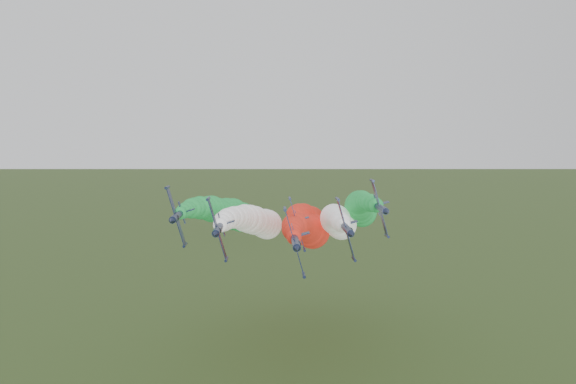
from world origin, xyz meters
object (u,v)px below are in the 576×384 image
jet_inner_left (254,221)px  jet_outer_left (226,213)px  jet_inner_right (338,221)px  jet_outer_right (361,207)px  jet_trail (305,219)px  jet_lead (305,229)px

jet_inner_left → jet_outer_left: jet_outer_left is taller
jet_inner_right → jet_outer_right: (7.29, 7.64, 2.67)m
jet_trail → jet_lead: bearing=-93.6°
jet_inner_left → jet_trail: bearing=51.6°
jet_outer_right → jet_trail: size_ratio=1.00×
jet_inner_left → jet_inner_right: (21.97, 0.86, -0.27)m
jet_inner_right → jet_trail: (-7.39, 17.54, -1.82)m
jet_inner_left → jet_lead: bearing=-29.1°
jet_outer_left → jet_trail: 25.90m
jet_inner_right → jet_outer_left: (-29.65, 4.76, 1.68)m
jet_inner_right → jet_trail: bearing=112.9°
jet_lead → jet_trail: (1.63, 25.63, -1.14)m
jet_inner_right → jet_trail: 19.13m
jet_outer_left → jet_outer_right: jet_outer_right is taller
jet_lead → jet_trail: bearing=86.4°
jet_inner_right → jet_outer_right: bearing=46.3°
jet_lead → jet_inner_right: bearing=41.9°
jet_inner_left → jet_outer_left: (-7.67, 5.62, 1.41)m
jet_outer_right → jet_trail: 18.28m
jet_inner_right → jet_outer_right: jet_outer_right is taller
jet_inner_right → jet_outer_left: jet_outer_left is taller
jet_outer_right → jet_outer_left: bearing=-175.5°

